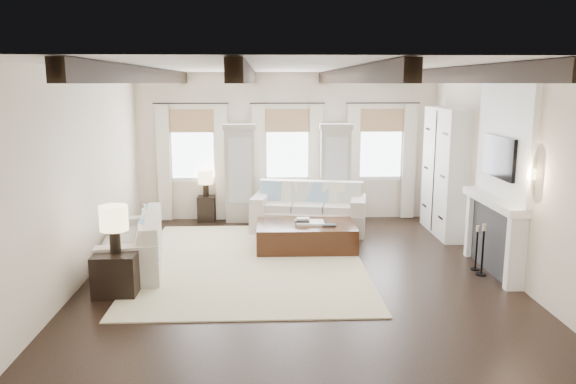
{
  "coord_description": "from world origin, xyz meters",
  "views": [
    {
      "loc": [
        -0.5,
        -8.45,
        2.98
      ],
      "look_at": [
        -0.11,
        0.9,
        1.15
      ],
      "focal_mm": 35.0,
      "sensor_mm": 36.0,
      "label": 1
    }
  ],
  "objects_px": {
    "sofa_back": "(309,211)",
    "side_table_front": "(117,273)",
    "sofa_left": "(135,248)",
    "side_table_back": "(206,209)",
    "ottoman": "(306,236)"
  },
  "relations": [
    {
      "from": "sofa_left",
      "to": "side_table_back",
      "type": "height_order",
      "value": "sofa_left"
    },
    {
      "from": "side_table_back",
      "to": "ottoman",
      "type": "bearing_deg",
      "value": -47.18
    },
    {
      "from": "side_table_front",
      "to": "side_table_back",
      "type": "relative_size",
      "value": 1.1
    },
    {
      "from": "sofa_left",
      "to": "side_table_back",
      "type": "distance_m",
      "value": 3.3
    },
    {
      "from": "ottoman",
      "to": "sofa_back",
      "type": "bearing_deg",
      "value": 83.69
    },
    {
      "from": "sofa_back",
      "to": "side_table_front",
      "type": "bearing_deg",
      "value": -131.5
    },
    {
      "from": "sofa_left",
      "to": "side_table_back",
      "type": "bearing_deg",
      "value": 75.47
    },
    {
      "from": "ottoman",
      "to": "side_table_back",
      "type": "bearing_deg",
      "value": 133.59
    },
    {
      "from": "ottoman",
      "to": "side_table_front",
      "type": "relative_size",
      "value": 2.92
    },
    {
      "from": "sofa_back",
      "to": "side_table_front",
      "type": "height_order",
      "value": "sofa_back"
    },
    {
      "from": "sofa_back",
      "to": "sofa_left",
      "type": "bearing_deg",
      "value": -142.18
    },
    {
      "from": "sofa_back",
      "to": "side_table_front",
      "type": "xyz_separation_m",
      "value": [
        -3.03,
        -3.42,
        -0.1
      ]
    },
    {
      "from": "sofa_left",
      "to": "ottoman",
      "type": "bearing_deg",
      "value": 19.55
    },
    {
      "from": "sofa_back",
      "to": "side_table_back",
      "type": "xyz_separation_m",
      "value": [
        -2.18,
        0.85,
        -0.12
      ]
    },
    {
      "from": "ottoman",
      "to": "side_table_front",
      "type": "height_order",
      "value": "side_table_front"
    }
  ]
}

